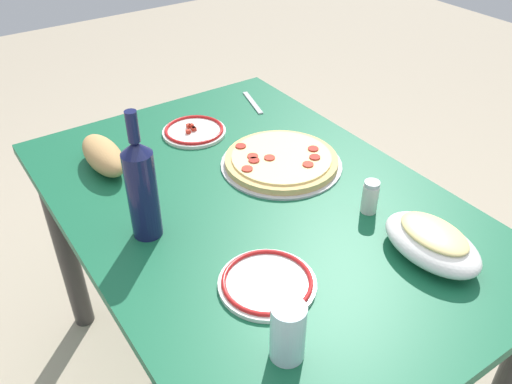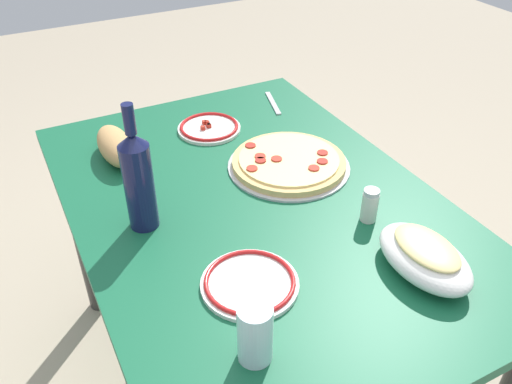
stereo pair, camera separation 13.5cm
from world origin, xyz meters
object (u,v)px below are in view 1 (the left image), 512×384
object	(u,v)px
side_plate_near	(267,283)
dining_table	(256,239)
water_glass	(288,332)
baked_pasta_dish	(432,241)
bread_loaf	(103,155)
spice_shaker	(370,197)
side_plate_far	(194,131)
wine_bottle	(142,188)
pepperoni_pizza	(281,161)

from	to	relation	value
side_plate_near	dining_table	bearing A→B (deg)	150.25
side_plate_near	water_glass	bearing A→B (deg)	-23.54
baked_pasta_dish	water_glass	size ratio (longest dim) A/B	1.94
water_glass	bread_loaf	xyz separation A→B (m)	(-0.79, -0.04, -0.02)
water_glass	spice_shaker	size ratio (longest dim) A/B	1.42
dining_table	side_plate_far	world-z (taller)	side_plate_far
baked_pasta_dish	side_plate_near	distance (m)	0.38
baked_pasta_dish	bread_loaf	bearing A→B (deg)	-148.37
wine_bottle	pepperoni_pizza	bearing A→B (deg)	98.12
wine_bottle	side_plate_far	distance (m)	0.50
water_glass	bread_loaf	world-z (taller)	water_glass
water_glass	side_plate_far	size ratio (longest dim) A/B	0.63
dining_table	side_plate_near	world-z (taller)	side_plate_near
pepperoni_pizza	bread_loaf	xyz separation A→B (m)	(-0.26, -0.41, 0.03)
dining_table	pepperoni_pizza	xyz separation A→B (m)	(-0.10, 0.16, 0.14)
baked_pasta_dish	bread_loaf	world-z (taller)	bread_loaf
dining_table	bread_loaf	bearing A→B (deg)	-144.96
dining_table	spice_shaker	world-z (taller)	spice_shaker
pepperoni_pizza	wine_bottle	bearing A→B (deg)	-81.88
side_plate_far	water_glass	bearing A→B (deg)	-17.57
baked_pasta_dish	side_plate_far	xyz separation A→B (m)	(-0.78, -0.16, -0.03)
baked_pasta_dish	spice_shaker	distance (m)	0.20
spice_shaker	water_glass	bearing A→B (deg)	-61.58
spice_shaker	bread_loaf	bearing A→B (deg)	-140.02
water_glass	side_plate_near	bearing A→B (deg)	156.46
dining_table	baked_pasta_dish	distance (m)	0.47
side_plate_far	pepperoni_pizza	bearing A→B (deg)	21.05
side_plate_near	bread_loaf	distance (m)	0.64
dining_table	baked_pasta_dish	bearing A→B (deg)	28.14
side_plate_near	bread_loaf	xyz separation A→B (m)	(-0.62, -0.11, 0.03)
dining_table	spice_shaker	bearing A→B (deg)	47.86
pepperoni_pizza	bread_loaf	size ratio (longest dim) A/B	1.58
side_plate_near	side_plate_far	xyz separation A→B (m)	(-0.66, 0.19, 0.00)
baked_pasta_dish	side_plate_near	bearing A→B (deg)	-109.88
wine_bottle	bread_loaf	bearing A→B (deg)	176.17
pepperoni_pizza	wine_bottle	size ratio (longest dim) A/B	1.07
water_glass	side_plate_near	size ratio (longest dim) A/B	0.59
baked_pasta_dish	bread_loaf	size ratio (longest dim) A/B	1.12
dining_table	baked_pasta_dish	world-z (taller)	baked_pasta_dish
wine_bottle	water_glass	bearing A→B (deg)	7.58
wine_bottle	baked_pasta_dish	bearing A→B (deg)	48.73
dining_table	side_plate_near	bearing A→B (deg)	-29.75
dining_table	baked_pasta_dish	size ratio (longest dim) A/B	5.37
water_glass	side_plate_near	distance (m)	0.19
wine_bottle	water_glass	xyz separation A→B (m)	(0.46, 0.06, -0.07)
pepperoni_pizza	bread_loaf	distance (m)	0.49
water_glass	spice_shaker	world-z (taller)	water_glass
pepperoni_pizza	baked_pasta_dish	bearing A→B (deg)	5.92
spice_shaker	wine_bottle	bearing A→B (deg)	-115.21
water_glass	wine_bottle	bearing A→B (deg)	-172.42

